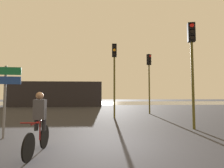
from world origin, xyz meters
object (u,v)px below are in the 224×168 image
(traffic_light_center, at_px, (114,67))
(distant_building, at_px, (57,94))
(cyclist, at_px, (39,122))
(direction_sign_post, at_px, (5,88))
(traffic_light_near_right, at_px, (192,55))
(traffic_light_far_right, at_px, (149,73))

(traffic_light_center, bearing_deg, distant_building, -58.17)
(cyclist, bearing_deg, traffic_light_center, -108.32)
(distant_building, relative_size, traffic_light_center, 2.51)
(traffic_light_center, xyz_separation_m, direction_sign_post, (-4.34, -5.38, -1.70))
(traffic_light_near_right, bearing_deg, traffic_light_far_right, -75.38)
(traffic_light_center, xyz_separation_m, cyclist, (-2.52, -7.07, -2.68))
(traffic_light_center, relative_size, direction_sign_post, 1.96)
(direction_sign_post, bearing_deg, traffic_light_near_right, -175.36)
(distant_building, xyz_separation_m, direction_sign_post, (2.93, -19.02, 0.10))
(distant_building, relative_size, direction_sign_post, 4.91)
(distant_building, xyz_separation_m, traffic_light_far_right, (10.39, -11.09, 1.75))
(traffic_light_near_right, xyz_separation_m, cyclist, (-5.85, -2.98, -2.58))
(traffic_light_center, bearing_deg, cyclist, 74.14)
(distant_building, distance_m, traffic_light_center, 15.56)
(traffic_light_center, bearing_deg, direction_sign_post, 54.86)
(traffic_light_center, bearing_deg, traffic_light_near_right, 132.89)
(distant_building, distance_m, direction_sign_post, 19.24)
(traffic_light_far_right, distance_m, direction_sign_post, 11.01)
(traffic_light_center, height_order, traffic_light_far_right, traffic_light_center)
(traffic_light_center, distance_m, direction_sign_post, 7.12)
(traffic_light_near_right, bearing_deg, traffic_light_center, -38.01)
(distant_building, bearing_deg, traffic_light_far_right, -46.86)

